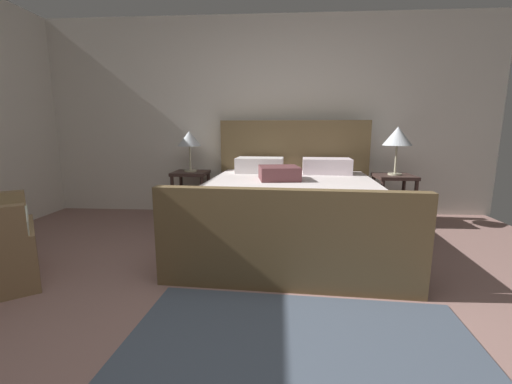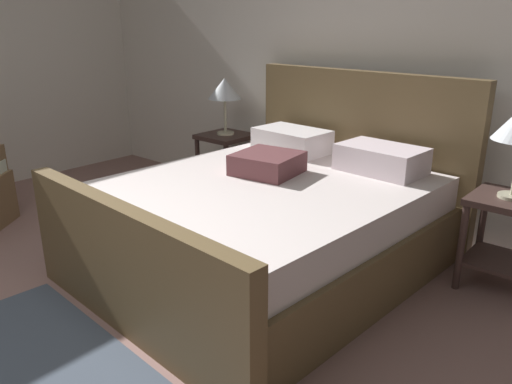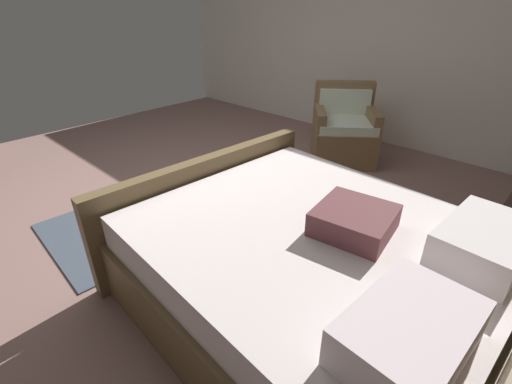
{
  "view_description": "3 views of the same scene",
  "coord_description": "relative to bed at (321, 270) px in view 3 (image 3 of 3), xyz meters",
  "views": [
    {
      "loc": [
        0.16,
        -1.42,
        1.13
      ],
      "look_at": [
        -0.06,
        1.78,
        0.53
      ],
      "focal_mm": 23.14,
      "sensor_mm": 36.0,
      "label": 1
    },
    {
      "loc": [
        2.24,
        -0.51,
        1.6
      ],
      "look_at": [
        0.23,
        1.81,
        0.55
      ],
      "focal_mm": 34.98,
      "sensor_mm": 36.0,
      "label": 2
    },
    {
      "loc": [
        1.75,
        2.74,
        1.76
      ],
      "look_at": [
        0.33,
        1.4,
        0.71
      ],
      "focal_mm": 24.99,
      "sensor_mm": 36.0,
      "label": 3
    }
  ],
  "objects": [
    {
      "name": "armchair",
      "position": [
        -2.33,
        -1.25,
        -0.0
      ],
      "size": [
        1.02,
        1.02,
        0.9
      ],
      "color": "olive",
      "rests_on": "ground"
    },
    {
      "name": "bed",
      "position": [
        0.0,
        0.0,
        0.0
      ],
      "size": [
        2.03,
        2.31,
        1.25
      ],
      "color": "brown",
      "rests_on": "ground"
    },
    {
      "name": "wall_side_left",
      "position": [
        -3.31,
        -1.9,
        0.94
      ],
      "size": [
        0.12,
        6.3,
        2.58
      ],
      "primitive_type": "cube",
      "color": "silver",
      "rests_on": "ground"
    },
    {
      "name": "area_rug",
      "position": [
        -0.0,
        -1.78,
        -0.35
      ],
      "size": [
        1.96,
        1.26,
        0.01
      ],
      "primitive_type": "cube",
      "rotation": [
        0.0,
        0.0,
        -0.06
      ],
      "color": "#434C5B",
      "rests_on": "ground"
    },
    {
      "name": "ground_plane",
      "position": [
        -0.29,
        -1.9,
        -0.36
      ],
      "size": [
        5.91,
        6.18,
        0.02
      ],
      "primitive_type": "cube",
      "color": "#89665F"
    }
  ]
}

